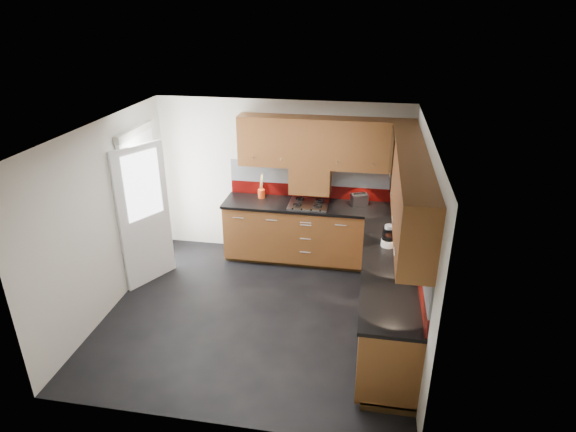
% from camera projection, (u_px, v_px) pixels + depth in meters
% --- Properties ---
extents(room, '(4.00, 3.80, 2.64)m').
position_uv_depth(room, '(254.00, 206.00, 5.59)').
color(room, black).
extents(base_cabinets, '(2.70, 3.20, 0.95)m').
position_uv_depth(base_cabinets, '(346.00, 263.00, 6.50)').
color(base_cabinets, brown).
rests_on(base_cabinets, room).
extents(countertop, '(2.72, 3.22, 0.04)m').
position_uv_depth(countertop, '(346.00, 232.00, 6.29)').
color(countertop, black).
rests_on(countertop, base_cabinets).
extents(backsplash, '(2.70, 3.20, 0.54)m').
position_uv_depth(backsplash, '(365.00, 206.00, 6.34)').
color(backsplash, maroon).
rests_on(backsplash, countertop).
extents(upper_cabinets, '(2.50, 3.20, 0.72)m').
position_uv_depth(upper_cabinets, '(365.00, 163.00, 5.96)').
color(upper_cabinets, brown).
rests_on(upper_cabinets, room).
extents(extractor_hood, '(0.60, 0.33, 0.40)m').
position_uv_depth(extractor_hood, '(310.00, 179.00, 7.08)').
color(extractor_hood, brown).
rests_on(extractor_hood, room).
extents(glass_cabinet, '(0.32, 0.80, 0.66)m').
position_uv_depth(glass_cabinet, '(403.00, 157.00, 6.13)').
color(glass_cabinet, black).
rests_on(glass_cabinet, room).
extents(back_door, '(0.42, 1.19, 2.04)m').
position_uv_depth(back_door, '(144.00, 208.00, 6.73)').
color(back_door, white).
rests_on(back_door, room).
extents(gas_hob, '(0.58, 0.51, 0.04)m').
position_uv_depth(gas_hob, '(308.00, 204.00, 7.06)').
color(gas_hob, silver).
rests_on(gas_hob, countertop).
extents(utensil_pot, '(0.11, 0.11, 0.39)m').
position_uv_depth(utensil_pot, '(261.00, 192.00, 7.29)').
color(utensil_pot, '#DF4315').
rests_on(utensil_pot, countertop).
extents(toaster, '(0.28, 0.23, 0.17)m').
position_uv_depth(toaster, '(359.00, 199.00, 7.05)').
color(toaster, silver).
rests_on(toaster, countertop).
extents(food_processor, '(0.17, 0.17, 0.28)m').
position_uv_depth(food_processor, '(388.00, 237.00, 5.83)').
color(food_processor, white).
rests_on(food_processor, countertop).
extents(paper_towel, '(0.16, 0.16, 0.26)m').
position_uv_depth(paper_towel, '(399.00, 220.00, 6.26)').
color(paper_towel, white).
rests_on(paper_towel, countertop).
extents(orange_cloth, '(0.14, 0.12, 0.02)m').
position_uv_depth(orange_cloth, '(389.00, 234.00, 6.17)').
color(orange_cloth, '#F9421B').
rests_on(orange_cloth, countertop).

